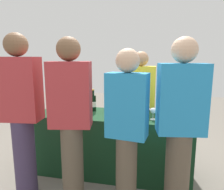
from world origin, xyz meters
name	(u,v)px	position (x,y,z in m)	size (l,w,h in m)	color
ground_plane	(112,171)	(0.00, 0.00, 0.00)	(12.00, 12.00, 0.00)	slate
tasting_table	(112,143)	(0.00, 0.00, 0.39)	(1.95, 0.64, 0.78)	#14381E
wine_bottle_0	(66,101)	(-0.69, 0.13, 0.90)	(0.08, 0.08, 0.31)	black
wine_bottle_1	(83,101)	(-0.45, 0.15, 0.91)	(0.07, 0.07, 0.33)	black
wine_bottle_2	(93,103)	(-0.28, 0.11, 0.89)	(0.07, 0.07, 0.30)	black
wine_bottle_3	(111,103)	(-0.05, 0.14, 0.89)	(0.07, 0.07, 0.30)	black
wine_bottle_4	(125,104)	(0.14, 0.16, 0.90)	(0.08, 0.08, 0.31)	black
wine_bottle_5	(166,106)	(0.67, 0.13, 0.90)	(0.07, 0.07, 0.32)	black
wine_glass_0	(59,105)	(-0.70, -0.06, 0.89)	(0.07, 0.07, 0.14)	silver
wine_glass_1	(66,106)	(-0.58, -0.09, 0.89)	(0.08, 0.08, 0.15)	silver
wine_glass_2	(77,107)	(-0.43, -0.11, 0.89)	(0.07, 0.07, 0.14)	silver
wine_glass_3	(146,110)	(0.43, -0.07, 0.89)	(0.06, 0.06, 0.14)	silver
wine_glass_4	(153,111)	(0.52, -0.12, 0.89)	(0.07, 0.07, 0.14)	silver
wine_glass_5	(162,113)	(0.61, -0.14, 0.87)	(0.07, 0.07, 0.13)	silver
server_pouring	(140,102)	(0.31, 0.52, 0.85)	(0.43, 0.24, 1.59)	brown
guest_0	(21,112)	(-0.81, -0.68, 0.95)	(0.44, 0.28, 1.74)	#3F3351
guest_1	(71,118)	(-0.26, -0.69, 0.92)	(0.43, 0.29, 1.69)	brown
guest_2	(127,128)	(0.29, -0.71, 0.86)	(0.39, 0.25, 1.58)	brown
guest_3	(180,124)	(0.76, -0.63, 0.91)	(0.44, 0.29, 1.67)	brown
menu_board	(79,121)	(-0.79, 0.88, 0.38)	(0.55, 0.03, 0.76)	white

